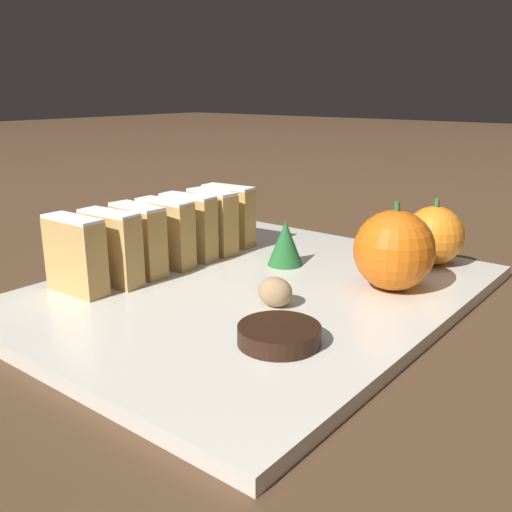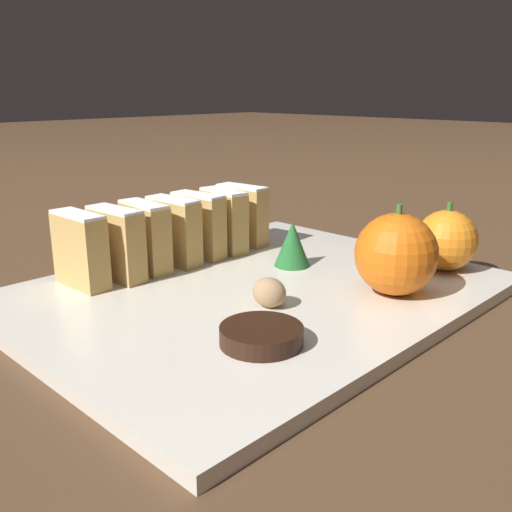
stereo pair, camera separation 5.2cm
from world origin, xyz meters
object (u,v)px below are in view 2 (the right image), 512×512
object	(u,v)px
orange_near	(396,254)
walnut	(269,292)
orange_far	(446,240)
chocolate_cookie	(261,335)

from	to	relation	value
orange_near	walnut	size ratio (longest dim) A/B	2.63
walnut	orange_near	bearing A→B (deg)	60.22
orange_near	orange_far	world-z (taller)	orange_near
orange_far	chocolate_cookie	xyz separation A→B (m)	(-0.01, -0.26, -0.02)
orange_far	walnut	bearing A→B (deg)	-105.94
orange_near	chocolate_cookie	xyz separation A→B (m)	(-0.01, -0.16, -0.03)
orange_near	walnut	bearing A→B (deg)	-119.78
orange_near	orange_far	bearing A→B (deg)	90.64
walnut	chocolate_cookie	distance (m)	0.07
orange_far	chocolate_cookie	distance (m)	0.26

